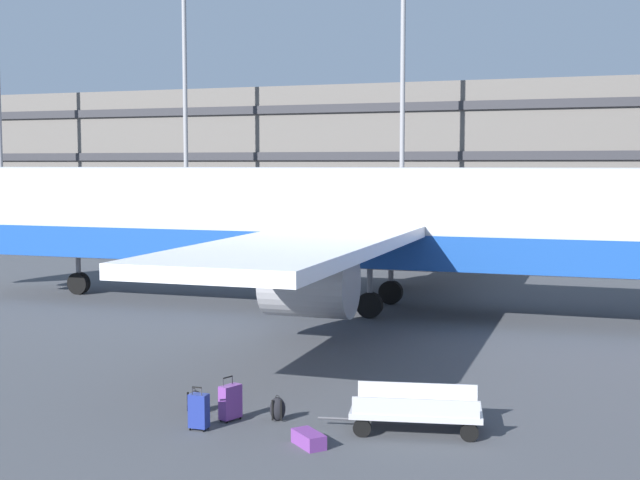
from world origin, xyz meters
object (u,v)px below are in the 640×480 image
Objects in this scene: backpack_large at (278,409)px; baggage_cart at (416,410)px; suitcase_scuffed at (230,402)px; backpack_laid_flat at (195,402)px; suitcase_upright at (309,439)px; airliner at (360,223)px; suitcase_silver at (199,411)px.

backpack_large is 0.17× the size of baggage_cart.
backpack_large is (0.94, 0.31, -0.16)m from suitcase_scuffed.
suitcase_scuffed reaches higher than backpack_laid_flat.
backpack_laid_flat is (-3.06, 1.24, 0.10)m from suitcase_upright.
backpack_large is (1.88, 0.08, 0.01)m from backpack_laid_flat.
airliner is at bearing 92.00° from backpack_laid_flat.
airliner is at bearing 95.77° from suitcase_scuffed.
suitcase_silver is (1.10, -14.92, -2.80)m from airliner.
suitcase_upright is at bearing -136.49° from baggage_cart.
suitcase_scuffed is 1.65× the size of backpack_large.
suitcase_scuffed is at bearing 154.47° from suitcase_upright.
airliner reaches higher than baggage_cart.
backpack_laid_flat is (-0.62, 1.02, -0.16)m from suitcase_silver.
suitcase_scuffed is 0.27× the size of baggage_cart.
suitcase_upright is 0.24× the size of baggage_cart.
backpack_large is at bearing 18.11° from suitcase_scuffed.
airliner is 15.84m from suitcase_upright.
suitcase_silver is 4.38m from baggage_cart.
baggage_cart is (2.88, 0.30, 0.18)m from backpack_large.
suitcase_silver is 0.98× the size of suitcase_scuffed.
suitcase_silver reaches higher than suitcase_upright.
airliner reaches higher than suitcase_scuffed.
baggage_cart is (1.71, 1.62, 0.29)m from suitcase_upright.
baggage_cart is at bearing 5.97° from backpack_large.
airliner reaches higher than backpack_laid_flat.
baggage_cart reaches higher than suitcase_upright.
suitcase_silver is (-2.44, 0.22, 0.26)m from suitcase_upright.
backpack_laid_flat is at bearing -177.62° from backpack_large.
airliner is 14.21m from backpack_laid_flat.
suitcase_scuffed reaches higher than baggage_cart.
suitcase_silver is 0.27× the size of baggage_cart.
suitcase_scuffed reaches higher than suitcase_upright.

